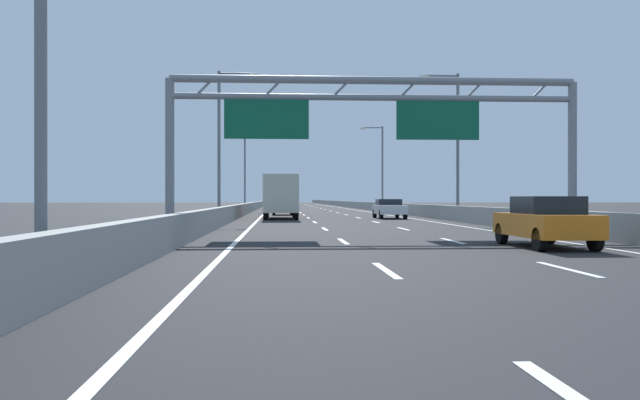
{
  "coord_description": "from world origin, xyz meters",
  "views": [
    {
      "loc": [
        -3.86,
        -0.77,
        1.4
      ],
      "look_at": [
        1.21,
        85.27,
        1.19
      ],
      "focal_mm": 38.74,
      "sensor_mm": 36.0,
      "label": 1
    }
  ],
  "objects_px": {
    "silver_car": "(281,205)",
    "yellow_car": "(283,207)",
    "streetlamp_left_far": "(247,162)",
    "streetlamp_right_far": "(380,163)",
    "white_car": "(389,208)",
    "streetlamp_right_mid": "(454,137)",
    "box_truck": "(281,195)",
    "streetlamp_left_mid": "(223,136)",
    "sign_gantry": "(370,114)",
    "orange_car": "(545,221)"
  },
  "relations": [
    {
      "from": "streetlamp_right_mid",
      "to": "streetlamp_left_far",
      "type": "distance_m",
      "value": 36.03
    },
    {
      "from": "sign_gantry",
      "to": "orange_car",
      "type": "bearing_deg",
      "value": -65.33
    },
    {
      "from": "streetlamp_right_far",
      "to": "yellow_car",
      "type": "relative_size",
      "value": 2.23
    },
    {
      "from": "sign_gantry",
      "to": "streetlamp_left_far",
      "type": "distance_m",
      "value": 49.63
    },
    {
      "from": "streetlamp_left_far",
      "to": "silver_car",
      "type": "height_order",
      "value": "streetlamp_left_far"
    },
    {
      "from": "streetlamp_right_far",
      "to": "yellow_car",
      "type": "bearing_deg",
      "value": -120.7
    },
    {
      "from": "silver_car",
      "to": "sign_gantry",
      "type": "bearing_deg",
      "value": -85.36
    },
    {
      "from": "streetlamp_right_far",
      "to": "yellow_car",
      "type": "height_order",
      "value": "streetlamp_right_far"
    },
    {
      "from": "silver_car",
      "to": "box_truck",
      "type": "height_order",
      "value": "box_truck"
    },
    {
      "from": "yellow_car",
      "to": "box_truck",
      "type": "distance_m",
      "value": 10.81
    },
    {
      "from": "streetlamp_right_mid",
      "to": "box_truck",
      "type": "relative_size",
      "value": 1.18
    },
    {
      "from": "sign_gantry",
      "to": "streetlamp_left_mid",
      "type": "height_order",
      "value": "streetlamp_left_mid"
    },
    {
      "from": "sign_gantry",
      "to": "streetlamp_right_mid",
      "type": "height_order",
      "value": "streetlamp_right_mid"
    },
    {
      "from": "silver_car",
      "to": "yellow_car",
      "type": "xyz_separation_m",
      "value": [
        0.11,
        -12.56,
        -0.05
      ]
    },
    {
      "from": "white_car",
      "to": "box_truck",
      "type": "distance_m",
      "value": 7.61
    },
    {
      "from": "streetlamp_left_far",
      "to": "streetlamp_right_mid",
      "type": "bearing_deg",
      "value": -65.52
    },
    {
      "from": "streetlamp_left_mid",
      "to": "streetlamp_right_mid",
      "type": "relative_size",
      "value": 1.0
    },
    {
      "from": "white_car",
      "to": "orange_car",
      "type": "bearing_deg",
      "value": -90.11
    },
    {
      "from": "streetlamp_right_mid",
      "to": "orange_car",
      "type": "distance_m",
      "value": 25.57
    },
    {
      "from": "streetlamp_left_far",
      "to": "yellow_car",
      "type": "bearing_deg",
      "value": -78.22
    },
    {
      "from": "streetlamp_right_far",
      "to": "sign_gantry",
      "type": "bearing_deg",
      "value": -98.88
    },
    {
      "from": "streetlamp_left_far",
      "to": "streetlamp_left_mid",
      "type": "bearing_deg",
      "value": -90.0
    },
    {
      "from": "streetlamp_left_far",
      "to": "yellow_car",
      "type": "height_order",
      "value": "streetlamp_left_far"
    },
    {
      "from": "streetlamp_right_mid",
      "to": "streetlamp_right_far",
      "type": "relative_size",
      "value": 1.0
    },
    {
      "from": "box_truck",
      "to": "orange_car",
      "type": "bearing_deg",
      "value": -75.15
    },
    {
      "from": "orange_car",
      "to": "streetlamp_left_mid",
      "type": "bearing_deg",
      "value": 114.24
    },
    {
      "from": "streetlamp_left_far",
      "to": "yellow_car",
      "type": "distance_m",
      "value": 19.58
    },
    {
      "from": "streetlamp_left_mid",
      "to": "streetlamp_right_far",
      "type": "bearing_deg",
      "value": 65.52
    },
    {
      "from": "streetlamp_right_mid",
      "to": "yellow_car",
      "type": "xyz_separation_m",
      "value": [
        -11.05,
        14.19,
        -4.69
      ]
    },
    {
      "from": "streetlamp_right_mid",
      "to": "silver_car",
      "type": "xyz_separation_m",
      "value": [
        -11.16,
        26.75,
        -4.64
      ]
    },
    {
      "from": "yellow_car",
      "to": "sign_gantry",
      "type": "bearing_deg",
      "value": -83.67
    },
    {
      "from": "streetlamp_right_far",
      "to": "silver_car",
      "type": "distance_m",
      "value": 13.52
    },
    {
      "from": "streetlamp_left_far",
      "to": "silver_car",
      "type": "xyz_separation_m",
      "value": [
        3.77,
        -6.05,
        -4.64
      ]
    },
    {
      "from": "streetlamp_right_far",
      "to": "white_car",
      "type": "bearing_deg",
      "value": -97.17
    },
    {
      "from": "streetlamp_left_far",
      "to": "yellow_car",
      "type": "xyz_separation_m",
      "value": [
        3.88,
        -18.61,
        -4.69
      ]
    },
    {
      "from": "streetlamp_right_far",
      "to": "silver_car",
      "type": "height_order",
      "value": "streetlamp_right_far"
    },
    {
      "from": "streetlamp_left_far",
      "to": "silver_car",
      "type": "distance_m",
      "value": 8.5
    },
    {
      "from": "streetlamp_right_far",
      "to": "silver_car",
      "type": "bearing_deg",
      "value": -151.56
    },
    {
      "from": "yellow_car",
      "to": "silver_car",
      "type": "bearing_deg",
      "value": 90.52
    },
    {
      "from": "streetlamp_right_far",
      "to": "white_car",
      "type": "xyz_separation_m",
      "value": [
        -3.68,
        -29.27,
        -4.69
      ]
    },
    {
      "from": "silver_car",
      "to": "streetlamp_right_mid",
      "type": "bearing_deg",
      "value": -67.34
    },
    {
      "from": "streetlamp_right_mid",
      "to": "silver_car",
      "type": "relative_size",
      "value": 2.09
    },
    {
      "from": "streetlamp_left_mid",
      "to": "white_car",
      "type": "height_order",
      "value": "streetlamp_left_mid"
    },
    {
      "from": "white_car",
      "to": "yellow_car",
      "type": "distance_m",
      "value": 12.96
    },
    {
      "from": "streetlamp_right_mid",
      "to": "box_truck",
      "type": "distance_m",
      "value": 12.33
    },
    {
      "from": "silver_car",
      "to": "streetlamp_left_mid",
      "type": "bearing_deg",
      "value": -98.02
    },
    {
      "from": "streetlamp_left_mid",
      "to": "streetlamp_left_far",
      "type": "distance_m",
      "value": 32.79
    },
    {
      "from": "white_car",
      "to": "box_truck",
      "type": "height_order",
      "value": "box_truck"
    },
    {
      "from": "streetlamp_right_mid",
      "to": "box_truck",
      "type": "height_order",
      "value": "streetlamp_right_mid"
    },
    {
      "from": "box_truck",
      "to": "yellow_car",
      "type": "bearing_deg",
      "value": 89.02
    }
  ]
}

